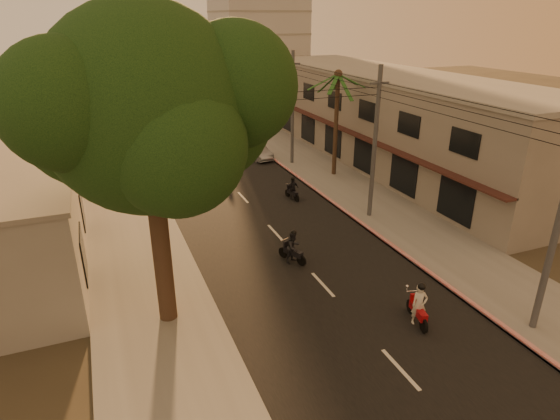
{
  "coord_description": "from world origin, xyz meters",
  "views": [
    {
      "loc": [
        -8.73,
        -14.41,
        11.43
      ],
      "look_at": [
        -0.33,
        6.46,
        2.05
      ],
      "focal_mm": 30.0,
      "sensor_mm": 36.0,
      "label": 1
    }
  ],
  "objects_px": {
    "broadleaf_tree": "(157,109)",
    "scooter_mid_a": "(293,247)",
    "scooter_red": "(419,305)",
    "scooter_far_a": "(223,157)",
    "scooter_mid_b": "(293,189)",
    "palm_tree": "(338,80)",
    "parked_car": "(257,151)"
  },
  "relations": [
    {
      "from": "palm_tree",
      "to": "scooter_red",
      "type": "height_order",
      "value": "palm_tree"
    },
    {
      "from": "scooter_far_a",
      "to": "parked_car",
      "type": "height_order",
      "value": "scooter_far_a"
    },
    {
      "from": "scooter_far_a",
      "to": "parked_car",
      "type": "distance_m",
      "value": 3.43
    },
    {
      "from": "palm_tree",
      "to": "parked_car",
      "type": "height_order",
      "value": "palm_tree"
    },
    {
      "from": "palm_tree",
      "to": "parked_car",
      "type": "bearing_deg",
      "value": 121.15
    },
    {
      "from": "palm_tree",
      "to": "scooter_mid_a",
      "type": "height_order",
      "value": "palm_tree"
    },
    {
      "from": "scooter_red",
      "to": "scooter_mid_b",
      "type": "relative_size",
      "value": 1.14
    },
    {
      "from": "scooter_mid_b",
      "to": "parked_car",
      "type": "height_order",
      "value": "scooter_mid_b"
    },
    {
      "from": "palm_tree",
      "to": "scooter_red",
      "type": "relative_size",
      "value": 4.4
    },
    {
      "from": "scooter_red",
      "to": "scooter_far_a",
      "type": "distance_m",
      "value": 23.58
    },
    {
      "from": "palm_tree",
      "to": "broadleaf_tree",
      "type": "bearing_deg",
      "value": -136.52
    },
    {
      "from": "scooter_red",
      "to": "scooter_far_a",
      "type": "height_order",
      "value": "scooter_red"
    },
    {
      "from": "palm_tree",
      "to": "scooter_mid_b",
      "type": "height_order",
      "value": "palm_tree"
    },
    {
      "from": "palm_tree",
      "to": "parked_car",
      "type": "relative_size",
      "value": 2.01
    },
    {
      "from": "scooter_red",
      "to": "scooter_mid_b",
      "type": "distance_m",
      "value": 14.46
    },
    {
      "from": "scooter_red",
      "to": "scooter_far_a",
      "type": "bearing_deg",
      "value": 107.25
    },
    {
      "from": "broadleaf_tree",
      "to": "scooter_mid_a",
      "type": "bearing_deg",
      "value": 20.84
    },
    {
      "from": "palm_tree",
      "to": "scooter_mid_a",
      "type": "relative_size",
      "value": 4.65
    },
    {
      "from": "palm_tree",
      "to": "scooter_mid_a",
      "type": "distance_m",
      "value": 15.58
    },
    {
      "from": "broadleaf_tree",
      "to": "scooter_red",
      "type": "height_order",
      "value": "broadleaf_tree"
    },
    {
      "from": "scooter_red",
      "to": "broadleaf_tree",
      "type": "bearing_deg",
      "value": 168.62
    },
    {
      "from": "scooter_mid_b",
      "to": "scooter_far_a",
      "type": "xyz_separation_m",
      "value": [
        -2.25,
        9.09,
        0.03
      ]
    },
    {
      "from": "scooter_far_a",
      "to": "scooter_red",
      "type": "bearing_deg",
      "value": -83.82
    },
    {
      "from": "broadleaf_tree",
      "to": "scooter_mid_a",
      "type": "distance_m",
      "value": 10.15
    },
    {
      "from": "scooter_far_a",
      "to": "broadleaf_tree",
      "type": "bearing_deg",
      "value": -108.15
    },
    {
      "from": "palm_tree",
      "to": "parked_car",
      "type": "distance_m",
      "value": 10.09
    },
    {
      "from": "broadleaf_tree",
      "to": "parked_car",
      "type": "bearing_deg",
      "value": 62.56
    },
    {
      "from": "broadleaf_tree",
      "to": "scooter_red",
      "type": "relative_size",
      "value": 6.49
    },
    {
      "from": "scooter_mid_b",
      "to": "scooter_red",
      "type": "bearing_deg",
      "value": -102.66
    },
    {
      "from": "scooter_red",
      "to": "scooter_mid_a",
      "type": "bearing_deg",
      "value": 125.6
    },
    {
      "from": "scooter_red",
      "to": "scooter_mid_a",
      "type": "xyz_separation_m",
      "value": [
        -2.61,
        6.49,
        -0.02
      ]
    },
    {
      "from": "scooter_mid_a",
      "to": "scooter_mid_b",
      "type": "relative_size",
      "value": 1.08
    }
  ]
}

